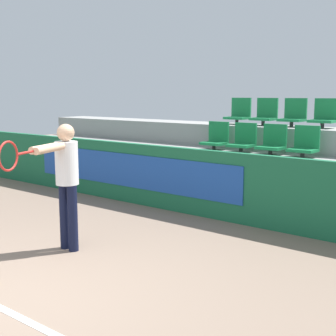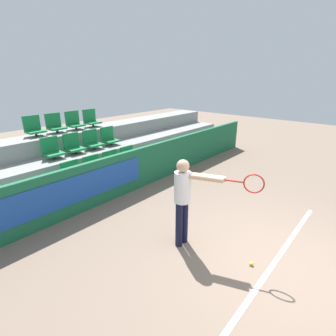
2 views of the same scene
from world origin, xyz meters
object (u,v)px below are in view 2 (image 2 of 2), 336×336
tennis_ball (251,264)px  stadium_chair_3 (129,157)px  stadium_chair_6 (92,141)px  stadium_chair_7 (109,138)px  stadium_chair_4 (52,150)px  stadium_chair_2 (112,162)px  stadium_chair_8 (34,128)px  stadium_chair_0 (73,174)px  stadium_chair_1 (94,168)px  stadium_chair_11 (91,120)px  stadium_chair_9 (55,125)px  stadium_chair_10 (74,122)px  stadium_chair_5 (73,145)px  tennis_player (186,195)px

tennis_ball → stadium_chair_3: bearing=74.1°
stadium_chair_6 → stadium_chair_7: (0.61, 0.00, 0.00)m
tennis_ball → stadium_chair_4: bearing=96.3°
stadium_chair_2 → stadium_chair_8: (-1.21, 1.75, 0.92)m
stadium_chair_0 → stadium_chair_6: bearing=35.8°
stadium_chair_0 → stadium_chair_1: bearing=0.0°
stadium_chair_1 → stadium_chair_3: size_ratio=1.00×
stadium_chair_6 → stadium_chair_11: bearing=55.2°
stadium_chair_4 → stadium_chair_7: same height
stadium_chair_3 → stadium_chair_9: (-1.21, 1.75, 0.92)m
stadium_chair_4 → stadium_chair_10: 1.57m
stadium_chair_6 → tennis_ball: size_ratio=8.35×
stadium_chair_5 → stadium_chair_7: (1.21, 0.00, 0.00)m
stadium_chair_1 → stadium_chair_6: (0.61, 0.88, 0.46)m
tennis_player → tennis_ball: (0.25, -1.19, -0.97)m
stadium_chair_3 → stadium_chair_4: bearing=154.3°
stadium_chair_8 → stadium_chair_4: bearing=-90.0°
stadium_chair_8 → stadium_chair_5: bearing=-55.2°
stadium_chair_8 → stadium_chair_11: (1.82, 0.00, 0.00)m
stadium_chair_2 → stadium_chair_0: bearing=180.0°
stadium_chair_5 → stadium_chair_8: (-0.61, 0.88, 0.46)m
stadium_chair_3 → stadium_chair_6: (-0.61, 0.88, 0.46)m
stadium_chair_2 → tennis_ball: 4.47m
stadium_chair_3 → stadium_chair_10: stadium_chair_10 is taller
stadium_chair_1 → tennis_player: bearing=-94.9°
stadium_chair_0 → stadium_chair_6: size_ratio=1.00×
stadium_chair_5 → stadium_chair_8: stadium_chair_8 is taller
stadium_chair_3 → stadium_chair_5: bearing=144.2°
stadium_chair_1 → stadium_chair_4: bearing=124.8°
stadium_chair_10 → stadium_chair_7: bearing=-55.2°
stadium_chair_11 → tennis_ball: 6.45m
stadium_chair_10 → tennis_ball: size_ratio=8.35×
stadium_chair_4 → stadium_chair_7: size_ratio=1.00×
stadium_chair_1 → tennis_ball: stadium_chair_1 is taller
stadium_chair_0 → stadium_chair_11: stadium_chair_11 is taller
stadium_chair_3 → stadium_chair_8: bearing=136.1°
stadium_chair_2 → stadium_chair_10: bearing=90.0°
tennis_ball → stadium_chair_7: bearing=76.7°
stadium_chair_4 → stadium_chair_9: size_ratio=1.00×
stadium_chair_4 → stadium_chair_5: 0.61m
stadium_chair_6 → tennis_ball: 5.40m
stadium_chair_3 → stadium_chair_6: 1.16m
stadium_chair_8 → stadium_chair_10: size_ratio=1.00×
stadium_chair_11 → stadium_chair_6: bearing=-124.8°
stadium_chair_6 → stadium_chair_9: 1.16m
stadium_chair_8 → tennis_ball: 6.35m
stadium_chair_7 → stadium_chair_6: bearing=180.0°
stadium_chair_5 → tennis_player: 4.08m
stadium_chair_0 → stadium_chair_10: (1.21, 1.75, 0.92)m
stadium_chair_1 → stadium_chair_7: 1.57m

